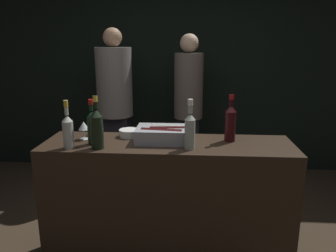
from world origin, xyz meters
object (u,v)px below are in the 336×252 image
at_px(person_blond_tee, 188,102).
at_px(rose_wine_bottle, 68,130).
at_px(red_wine_bottle_tall, 230,122).
at_px(bowl_white, 129,133).
at_px(white_wine_bottle, 190,129).
at_px(red_wine_bottle_burgundy, 92,126).
at_px(champagne_bottle, 97,128).
at_px(wine_glass, 84,126).
at_px(candle_votive, 95,131).
at_px(ice_bin_with_bottles, 164,133).
at_px(person_in_hoodie, 115,101).

bearing_deg(person_blond_tee, rose_wine_bottle, -57.09).
bearing_deg(red_wine_bottle_tall, bowl_white, 175.24).
distance_m(white_wine_bottle, red_wine_bottle_burgundy, 0.70).
relative_size(champagne_bottle, person_blond_tee, 0.21).
height_order(rose_wine_bottle, person_blond_tee, person_blond_tee).
xyz_separation_m(wine_glass, candle_votive, (0.05, 0.12, -0.07)).
bearing_deg(red_wine_bottle_tall, wine_glass, -178.46).
height_order(bowl_white, wine_glass, wine_glass).
distance_m(ice_bin_with_bottles, person_in_hoodie, 1.50).
relative_size(bowl_white, person_in_hoodie, 0.08).
bearing_deg(ice_bin_with_bottles, person_in_hoodie, 116.70).
distance_m(candle_votive, champagne_bottle, 0.37).
xyz_separation_m(candle_votive, red_wine_bottle_tall, (1.04, -0.09, 0.12)).
xyz_separation_m(champagne_bottle, person_in_hoodie, (-0.23, 1.54, -0.10)).
xyz_separation_m(ice_bin_with_bottles, red_wine_bottle_burgundy, (-0.51, -0.11, 0.08)).
bearing_deg(wine_glass, bowl_white, 15.94).
xyz_separation_m(champagne_bottle, red_wine_bottle_burgundy, (-0.06, 0.10, -0.01)).
distance_m(wine_glass, candle_votive, 0.15).
xyz_separation_m(white_wine_bottle, person_blond_tee, (-0.02, 1.62, -0.12)).
relative_size(bowl_white, champagne_bottle, 0.42).
height_order(white_wine_bottle, person_in_hoodie, person_in_hoodie).
xyz_separation_m(wine_glass, red_wine_bottle_tall, (1.09, 0.03, 0.04)).
distance_m(wine_glass, champagne_bottle, 0.27).
relative_size(champagne_bottle, red_wine_bottle_tall, 1.06).
xyz_separation_m(bowl_white, person_in_hoodie, (-0.40, 1.24, 0.02)).
xyz_separation_m(champagne_bottle, red_wine_bottle_tall, (0.93, 0.24, -0.00)).
height_order(wine_glass, person_in_hoodie, person_in_hoodie).
bearing_deg(rose_wine_bottle, white_wine_bottle, 2.85).
bearing_deg(candle_votive, bowl_white, -6.32).
distance_m(ice_bin_with_bottles, rose_wine_bottle, 0.68).
bearing_deg(champagne_bottle, rose_wine_bottle, -177.75).
height_order(wine_glass, red_wine_bottle_tall, red_wine_bottle_tall).
bearing_deg(champagne_bottle, person_blond_tee, 69.78).
distance_m(candle_votive, white_wine_bottle, 0.81).
height_order(wine_glass, red_wine_bottle_burgundy, red_wine_bottle_burgundy).
relative_size(bowl_white, person_blond_tee, 0.09).
bearing_deg(bowl_white, candle_votive, 173.68).
distance_m(rose_wine_bottle, person_blond_tee, 1.85).
distance_m(wine_glass, person_blond_tee, 1.64).
bearing_deg(bowl_white, ice_bin_with_bottles, -19.38).
distance_m(candle_votive, person_blond_tee, 1.51).
height_order(champagne_bottle, person_blond_tee, person_blond_tee).
relative_size(person_in_hoodie, person_blond_tee, 1.03).
bearing_deg(candle_votive, champagne_bottle, -71.06).
height_order(ice_bin_with_bottles, champagne_bottle, champagne_bottle).
bearing_deg(ice_bin_with_bottles, wine_glass, 179.45).
relative_size(red_wine_bottle_tall, person_in_hoodie, 0.19).
xyz_separation_m(rose_wine_bottle, champagne_bottle, (0.20, 0.01, 0.02)).
bearing_deg(person_blond_tee, wine_glass, -59.19).
bearing_deg(bowl_white, rose_wine_bottle, -139.72).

